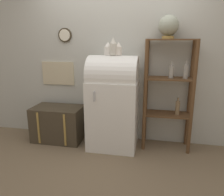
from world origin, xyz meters
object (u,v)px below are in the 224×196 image
(vase_center, at_px, (113,47))
(vase_right, at_px, (119,49))
(refrigerator, at_px, (113,101))
(suitcase_trunk, at_px, (58,123))
(vase_left, at_px, (108,49))
(globe, at_px, (169,26))

(vase_center, relative_size, vase_right, 1.36)
(refrigerator, relative_size, suitcase_trunk, 1.76)
(vase_left, bearing_deg, suitcase_trunk, 178.95)
(suitcase_trunk, xyz_separation_m, vase_left, (0.84, -0.02, 1.19))
(globe, relative_size, vase_right, 1.73)
(suitcase_trunk, bearing_deg, globe, 4.32)
(refrigerator, distance_m, vase_left, 0.76)
(refrigerator, bearing_deg, vase_center, -97.16)
(vase_right, bearing_deg, suitcase_trunk, 178.31)
(vase_left, bearing_deg, globe, 9.75)
(globe, bearing_deg, suitcase_trunk, -175.68)
(refrigerator, xyz_separation_m, vase_left, (-0.08, 0.01, 0.76))
(refrigerator, height_order, suitcase_trunk, refrigerator)
(refrigerator, bearing_deg, vase_right, -2.06)
(suitcase_trunk, bearing_deg, refrigerator, -1.66)
(refrigerator, relative_size, vase_right, 7.58)
(refrigerator, bearing_deg, suitcase_trunk, 178.34)
(suitcase_trunk, bearing_deg, vase_left, -1.05)
(refrigerator, xyz_separation_m, globe, (0.74, 0.15, 1.06))
(globe, height_order, vase_right, globe)
(suitcase_trunk, relative_size, globe, 2.50)
(suitcase_trunk, height_order, vase_right, vase_right)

